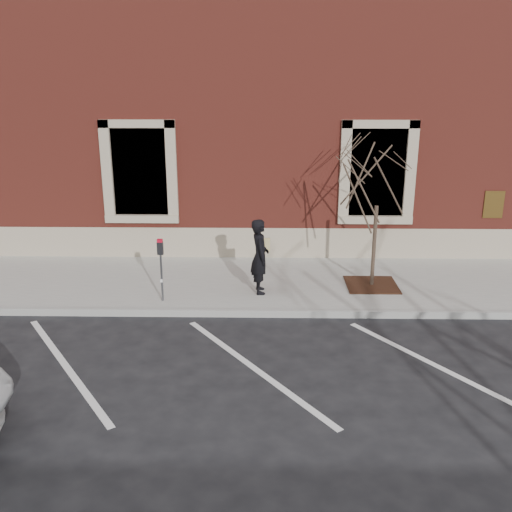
{
  "coord_description": "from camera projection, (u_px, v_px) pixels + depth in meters",
  "views": [
    {
      "loc": [
        0.21,
        -10.84,
        4.71
      ],
      "look_at": [
        0.0,
        0.6,
        1.1
      ],
      "focal_mm": 40.0,
      "sensor_mm": 36.0,
      "label": 1
    }
  ],
  "objects": [
    {
      "name": "curb_near",
      "position": [
        255.0,
        313.0,
        11.68
      ],
      "size": [
        40.0,
        0.12,
        0.15
      ],
      "primitive_type": "cube",
      "color": "#9E9E99",
      "rests_on": "ground"
    },
    {
      "name": "sapling",
      "position": [
        378.0,
        183.0,
        12.31
      ],
      "size": [
        2.02,
        2.02,
        3.37
      ],
      "color": "#46322A",
      "rests_on": "sidewalk_near"
    },
    {
      "name": "sidewalk_near",
      "position": [
        257.0,
        283.0,
        13.4
      ],
      "size": [
        40.0,
        3.5,
        0.15
      ],
      "primitive_type": "cube",
      "color": "#B4B3A9",
      "rests_on": "ground"
    },
    {
      "name": "building_civic",
      "position": [
        260.0,
        100.0,
        17.93
      ],
      "size": [
        40.0,
        8.62,
        8.0
      ],
      "color": "maroon",
      "rests_on": "ground"
    },
    {
      "name": "tree_grate",
      "position": [
        371.0,
        285.0,
        13.02
      ],
      "size": [
        1.15,
        1.15,
        0.03
      ],
      "primitive_type": "cube",
      "color": "#391D12",
      "rests_on": "sidewalk_near"
    },
    {
      "name": "ground",
      "position": [
        255.0,
        316.0,
        11.75
      ],
      "size": [
        120.0,
        120.0,
        0.0
      ],
      "primitive_type": "plane",
      "color": "#28282B",
      "rests_on": "ground"
    },
    {
      "name": "parking_meter",
      "position": [
        161.0,
        258.0,
        11.86
      ],
      "size": [
        0.12,
        0.09,
        1.36
      ],
      "rotation": [
        0.0,
        0.0,
        -0.15
      ],
      "color": "#595B60",
      "rests_on": "sidewalk_near"
    },
    {
      "name": "man",
      "position": [
        260.0,
        256.0,
        12.38
      ],
      "size": [
        0.47,
        0.65,
        1.65
      ],
      "primitive_type": "imported",
      "rotation": [
        0.0,
        0.0,
        1.71
      ],
      "color": "black",
      "rests_on": "sidewalk_near"
    },
    {
      "name": "parking_stripes",
      "position": [
        253.0,
        367.0,
        9.65
      ],
      "size": [
        28.0,
        4.4,
        0.01
      ],
      "primitive_type": null,
      "color": "silver",
      "rests_on": "ground"
    }
  ]
}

